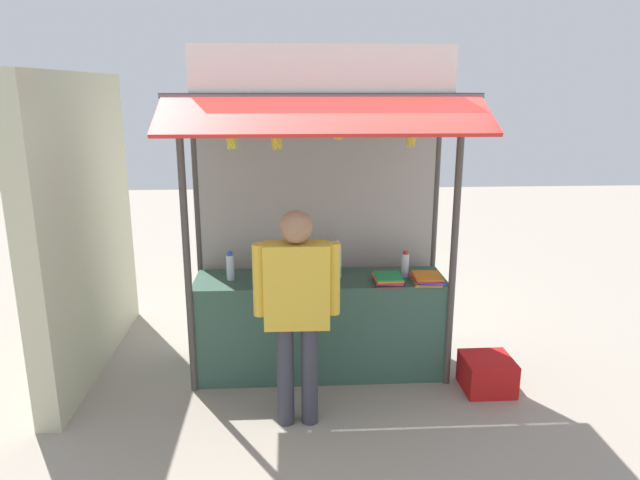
{
  "coord_description": "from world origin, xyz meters",
  "views": [
    {
      "loc": [
        -0.27,
        -4.9,
        2.55
      ],
      "look_at": [
        0.0,
        0.0,
        1.26
      ],
      "focal_mm": 32.57,
      "sensor_mm": 36.0,
      "label": 1
    }
  ],
  "objects_px": {
    "water_bottle_mid_left": "(230,267)",
    "magazine_stack_right": "(427,279)",
    "banana_bunch_rightmost": "(277,139)",
    "vendor_person": "(297,300)",
    "magazine_stack_back_right": "(388,279)",
    "plastic_crate": "(487,374)",
    "water_bottle_front_left": "(405,264)",
    "banana_bunch_leftmost": "(339,131)",
    "banana_bunch_inner_right": "(411,136)",
    "banana_bunch_inner_left": "(231,141)",
    "water_bottle_front_right": "(336,261)",
    "water_bottle_far_left": "(335,258)",
    "water_bottle_left": "(295,264)",
    "magazine_stack_far_right": "(275,281)"
  },
  "relations": [
    {
      "from": "magazine_stack_back_right",
      "to": "banana_bunch_inner_left",
      "type": "xyz_separation_m",
      "value": [
        -1.29,
        -0.22,
        1.22
      ]
    },
    {
      "from": "water_bottle_front_right",
      "to": "magazine_stack_right",
      "type": "relative_size",
      "value": 1.01
    },
    {
      "from": "water_bottle_far_left",
      "to": "vendor_person",
      "type": "bearing_deg",
      "value": -110.56
    },
    {
      "from": "magazine_stack_right",
      "to": "plastic_crate",
      "type": "xyz_separation_m",
      "value": [
        0.51,
        -0.26,
        -0.79
      ]
    },
    {
      "from": "water_bottle_mid_left",
      "to": "plastic_crate",
      "type": "xyz_separation_m",
      "value": [
        2.22,
        -0.43,
        -0.88
      ]
    },
    {
      "from": "water_bottle_front_left",
      "to": "magazine_stack_back_right",
      "type": "distance_m",
      "value": 0.26
    },
    {
      "from": "magazine_stack_far_right",
      "to": "banana_bunch_rightmost",
      "type": "relative_size",
      "value": 0.95
    },
    {
      "from": "water_bottle_front_right",
      "to": "banana_bunch_leftmost",
      "type": "distance_m",
      "value": 1.24
    },
    {
      "from": "water_bottle_far_left",
      "to": "magazine_stack_right",
      "type": "xyz_separation_m",
      "value": [
        0.78,
        -0.29,
        -0.12
      ]
    },
    {
      "from": "banana_bunch_leftmost",
      "to": "banana_bunch_rightmost",
      "type": "relative_size",
      "value": 0.74
    },
    {
      "from": "water_bottle_far_left",
      "to": "banana_bunch_inner_left",
      "type": "bearing_deg",
      "value": -148.45
    },
    {
      "from": "water_bottle_far_left",
      "to": "plastic_crate",
      "type": "relative_size",
      "value": 0.76
    },
    {
      "from": "magazine_stack_right",
      "to": "plastic_crate",
      "type": "bearing_deg",
      "value": -26.81
    },
    {
      "from": "water_bottle_mid_left",
      "to": "water_bottle_far_left",
      "type": "distance_m",
      "value": 0.94
    },
    {
      "from": "water_bottle_far_left",
      "to": "banana_bunch_leftmost",
      "type": "xyz_separation_m",
      "value": [
        -0.02,
        -0.52,
        1.17
      ]
    },
    {
      "from": "banana_bunch_leftmost",
      "to": "magazine_stack_back_right",
      "type": "bearing_deg",
      "value": 25.17
    },
    {
      "from": "water_bottle_front_right",
      "to": "banana_bunch_inner_right",
      "type": "height_order",
      "value": "banana_bunch_inner_right"
    },
    {
      "from": "banana_bunch_leftmost",
      "to": "vendor_person",
      "type": "relative_size",
      "value": 0.13
    },
    {
      "from": "water_bottle_mid_left",
      "to": "magazine_stack_right",
      "type": "relative_size",
      "value": 0.81
    },
    {
      "from": "banana_bunch_leftmost",
      "to": "water_bottle_front_left",
      "type": "bearing_deg",
      "value": 31.78
    },
    {
      "from": "water_bottle_far_left",
      "to": "plastic_crate",
      "type": "height_order",
      "value": "water_bottle_far_left"
    },
    {
      "from": "magazine_stack_far_right",
      "to": "vendor_person",
      "type": "height_order",
      "value": "vendor_person"
    },
    {
      "from": "water_bottle_mid_left",
      "to": "magazine_stack_right",
      "type": "bearing_deg",
      "value": -5.7
    },
    {
      "from": "magazine_stack_back_right",
      "to": "banana_bunch_inner_right",
      "type": "distance_m",
      "value": 1.27
    },
    {
      "from": "water_bottle_mid_left",
      "to": "water_bottle_front_right",
      "type": "height_order",
      "value": "water_bottle_front_right"
    },
    {
      "from": "water_bottle_left",
      "to": "plastic_crate",
      "type": "relative_size",
      "value": 0.54
    },
    {
      "from": "magazine_stack_far_right",
      "to": "vendor_person",
      "type": "xyz_separation_m",
      "value": [
        0.17,
        -0.67,
        0.08
      ]
    },
    {
      "from": "vendor_person",
      "to": "water_bottle_front_left",
      "type": "bearing_deg",
      "value": 41.51
    },
    {
      "from": "water_bottle_front_right",
      "to": "vendor_person",
      "type": "xyz_separation_m",
      "value": [
        -0.37,
        -0.86,
        -0.03
      ]
    },
    {
      "from": "water_bottle_far_left",
      "to": "banana_bunch_inner_right",
      "type": "height_order",
      "value": "banana_bunch_inner_right"
    },
    {
      "from": "water_bottle_mid_left",
      "to": "water_bottle_far_left",
      "type": "xyz_separation_m",
      "value": [
        0.93,
        0.12,
        0.03
      ]
    },
    {
      "from": "water_bottle_far_left",
      "to": "magazine_stack_back_right",
      "type": "xyz_separation_m",
      "value": [
        0.44,
        -0.3,
        -0.11
      ]
    },
    {
      "from": "magazine_stack_back_right",
      "to": "plastic_crate",
      "type": "distance_m",
      "value": 1.19
    },
    {
      "from": "water_bottle_left",
      "to": "water_bottle_mid_left",
      "type": "bearing_deg",
      "value": -171.62
    },
    {
      "from": "magazine_stack_far_right",
      "to": "water_bottle_front_right",
      "type": "bearing_deg",
      "value": 18.87
    },
    {
      "from": "water_bottle_front_left",
      "to": "water_bottle_mid_left",
      "type": "relative_size",
      "value": 0.93
    },
    {
      "from": "water_bottle_front_left",
      "to": "water_bottle_far_left",
      "type": "distance_m",
      "value": 0.63
    },
    {
      "from": "banana_bunch_rightmost",
      "to": "vendor_person",
      "type": "bearing_deg",
      "value": -73.39
    },
    {
      "from": "banana_bunch_inner_right",
      "to": "banana_bunch_leftmost",
      "type": "height_order",
      "value": "same"
    },
    {
      "from": "water_bottle_left",
      "to": "banana_bunch_leftmost",
      "type": "distance_m",
      "value": 1.35
    },
    {
      "from": "magazine_stack_far_right",
      "to": "banana_bunch_leftmost",
      "type": "xyz_separation_m",
      "value": [
        0.52,
        -0.22,
        1.27
      ]
    },
    {
      "from": "banana_bunch_rightmost",
      "to": "banana_bunch_leftmost",
      "type": "bearing_deg",
      "value": 0.32
    },
    {
      "from": "water_bottle_far_left",
      "to": "banana_bunch_leftmost",
      "type": "relative_size",
      "value": 1.44
    },
    {
      "from": "water_bottle_left",
      "to": "banana_bunch_inner_right",
      "type": "xyz_separation_m",
      "value": [
        0.91,
        -0.48,
        1.17
      ]
    },
    {
      "from": "water_bottle_mid_left",
      "to": "banana_bunch_leftmost",
      "type": "relative_size",
      "value": 1.16
    },
    {
      "from": "water_bottle_front_left",
      "to": "vendor_person",
      "type": "xyz_separation_m",
      "value": [
        -0.98,
        -0.85,
        0.01
      ]
    },
    {
      "from": "magazine_stack_right",
      "to": "banana_bunch_inner_left",
      "type": "distance_m",
      "value": 2.04
    },
    {
      "from": "water_bottle_front_left",
      "to": "banana_bunch_inner_left",
      "type": "xyz_separation_m",
      "value": [
        -1.46,
        -0.4,
        1.14
      ]
    },
    {
      "from": "water_bottle_left",
      "to": "banana_bunch_rightmost",
      "type": "bearing_deg",
      "value": -105.83
    },
    {
      "from": "banana_bunch_rightmost",
      "to": "magazine_stack_far_right",
      "type": "bearing_deg",
      "value": 100.07
    }
  ]
}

